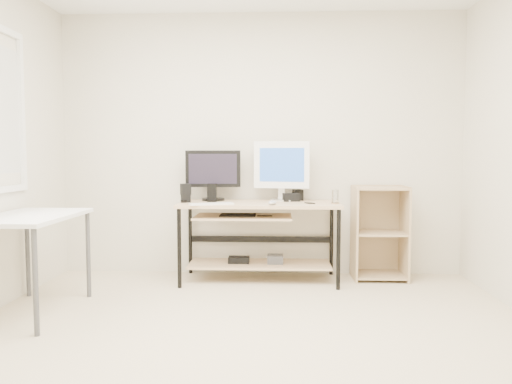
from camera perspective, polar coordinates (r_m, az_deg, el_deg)
The scene contains 16 objects.
room at distance 3.07m, azimuth -3.22°, elevation 6.54°, with size 4.01×4.01×2.62m.
desk at distance 4.72m, azimuth 0.08°, elevation -3.75°, with size 1.50×0.65×0.75m.
side_table at distance 4.09m, azimuth -24.45°, elevation -3.50°, with size 0.60×1.00×0.75m.
shelf_unit at distance 4.99m, azimuth 13.82°, elevation -4.44°, with size 0.50×0.40×0.90m.
black_monitor at distance 4.89m, azimuth -4.93°, elevation 2.30°, with size 0.54×0.22×0.49m.
white_imac at distance 4.84m, azimuth 2.96°, elevation 2.92°, with size 0.54×0.17×0.58m.
keyboard at distance 4.50m, azimuth -5.11°, elevation -1.36°, with size 0.40×0.11×0.01m, color white.
mouse at distance 4.46m, azimuth 1.87°, elevation -1.23°, with size 0.07×0.11×0.04m, color #B7B7BC.
center_speaker at distance 4.80m, azimuth 4.05°, elevation -0.61°, with size 0.16×0.07×0.08m, color black.
speaker_left at distance 4.75m, azimuth -8.05°, elevation -0.06°, with size 0.12×0.12×0.18m.
speaker_right at distance 4.92m, azimuth 4.81°, elevation -0.34°, with size 0.09×0.09×0.11m, color black.
audio_controller at distance 4.75m, azimuth -5.03°, elevation -0.09°, with size 0.09×0.05×0.18m, color black.
volume_puck at distance 4.73m, azimuth -8.27°, elevation -1.06°, with size 0.06×0.06×0.02m, color black.
smartphone at distance 4.61m, azimuth 6.16°, elevation -1.26°, with size 0.06×0.11×0.01m, color black.
coaster at distance 4.67m, azimuth 9.02°, elevation -1.25°, with size 0.08×0.08×0.01m, color olive.
drinking_glass at distance 4.66m, azimuth 9.03°, elevation -0.49°, with size 0.06×0.06×0.12m, color white.
Camera 1 is at (0.16, -3.02, 1.19)m, focal length 35.00 mm.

